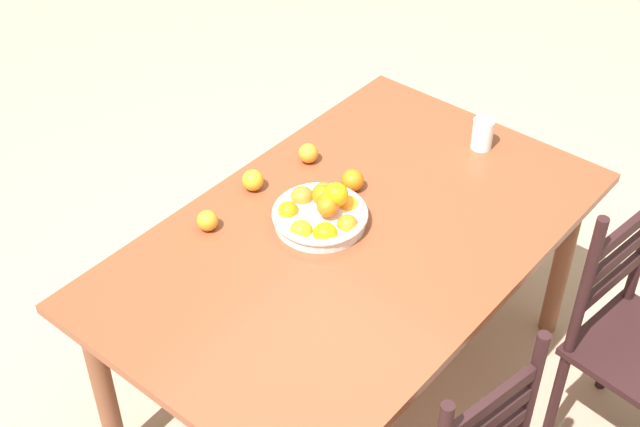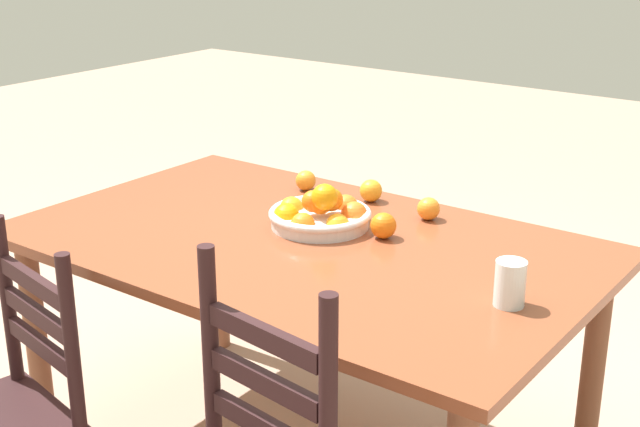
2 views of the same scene
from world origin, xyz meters
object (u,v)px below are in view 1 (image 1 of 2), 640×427
object	(u,v)px
chair_by_cabinet	(633,341)
drinking_glass	(483,134)
fruit_bowl	(321,213)
orange_loose_3	(353,180)
orange_loose_2	(207,221)
dining_table	(353,255)
orange_loose_0	(308,153)
orange_loose_1	(253,180)

from	to	relation	value
chair_by_cabinet	drinking_glass	size ratio (longest dim) A/B	8.83
fruit_bowl	orange_loose_3	world-z (taller)	fruit_bowl
chair_by_cabinet	orange_loose_2	bearing A→B (deg)	127.37
dining_table	fruit_bowl	size ratio (longest dim) A/B	5.41
dining_table	fruit_bowl	xyz separation A→B (m)	(0.02, -0.11, 0.13)
orange_loose_0	orange_loose_1	bearing A→B (deg)	-9.97
dining_table	orange_loose_1	bearing A→B (deg)	-85.47
orange_loose_3	drinking_glass	bearing A→B (deg)	157.38
orange_loose_0	drinking_glass	xyz separation A→B (m)	(-0.45, 0.41, 0.02)
orange_loose_1	orange_loose_2	xyz separation A→B (m)	(0.24, 0.03, -0.00)
chair_by_cabinet	drinking_glass	xyz separation A→B (m)	(-0.24, -0.75, 0.33)
orange_loose_0	orange_loose_2	world-z (taller)	orange_loose_0
orange_loose_0	orange_loose_1	size ratio (longest dim) A/B	0.96
orange_loose_3	orange_loose_2	bearing A→B (deg)	-26.58
chair_by_cabinet	drinking_glass	bearing A→B (deg)	79.01
fruit_bowl	drinking_glass	size ratio (longest dim) A/B	2.71
dining_table	orange_loose_2	world-z (taller)	orange_loose_2
chair_by_cabinet	orange_loose_3	bearing A→B (deg)	111.06
orange_loose_0	orange_loose_1	world-z (taller)	orange_loose_1
dining_table	orange_loose_3	xyz separation A→B (m)	(-0.18, -0.14, 0.13)
fruit_bowl	orange_loose_3	xyz separation A→B (m)	(-0.20, -0.03, -0.00)
orange_loose_0	dining_table	bearing A→B (deg)	60.33
fruit_bowl	drinking_glass	distance (m)	0.70
dining_table	orange_loose_0	size ratio (longest dim) A/B	23.83
dining_table	orange_loose_2	bearing A→B (deg)	-53.55
chair_by_cabinet	orange_loose_0	distance (m)	1.22
drinking_glass	orange_loose_0	bearing A→B (deg)	-42.29
drinking_glass	orange_loose_2	bearing A→B (deg)	-24.57
orange_loose_0	orange_loose_3	world-z (taller)	orange_loose_3
orange_loose_0	orange_loose_2	distance (m)	0.47
fruit_bowl	orange_loose_0	xyz separation A→B (m)	(-0.22, -0.24, -0.01)
orange_loose_1	fruit_bowl	bearing A→B (deg)	91.84
dining_table	orange_loose_2	distance (m)	0.47
orange_loose_2	drinking_glass	world-z (taller)	drinking_glass
orange_loose_2	drinking_glass	xyz separation A→B (m)	(-0.93, 0.42, 0.02)
chair_by_cabinet	fruit_bowl	xyz separation A→B (m)	(0.43, -0.92, 0.32)
dining_table	orange_loose_3	distance (m)	0.26
orange_loose_1	orange_loose_2	distance (m)	0.24
drinking_glass	orange_loose_1	bearing A→B (deg)	-33.42
dining_table	drinking_glass	xyz separation A→B (m)	(-0.66, 0.06, 0.14)
drinking_glass	dining_table	bearing A→B (deg)	-4.97
chair_by_cabinet	orange_loose_0	size ratio (longest dim) A/B	14.36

